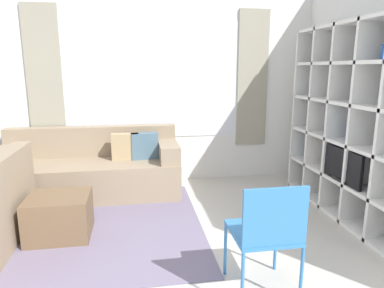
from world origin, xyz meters
name	(u,v)px	position (x,y,z in m)	size (l,w,h in m)	color
wall_back	(154,86)	(0.00, 3.22, 1.36)	(5.70, 0.11, 2.70)	white
wall_right	(384,93)	(2.28, 1.59, 1.35)	(0.07, 4.39, 2.70)	white
area_rug	(55,231)	(-1.11, 1.77, 0.01)	(2.95, 2.15, 0.01)	slate
shelving_unit	(357,124)	(2.06, 1.67, 1.03)	(0.43, 2.06, 2.07)	#515660
couch_main	(93,170)	(-0.82, 2.76, 0.32)	(2.19, 0.82, 0.85)	gray
ottoman	(60,217)	(-1.02, 1.64, 0.21)	(0.58, 0.51, 0.41)	brown
folding_chair	(267,230)	(0.60, 0.46, 0.52)	(0.44, 0.46, 0.86)	#3375B7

